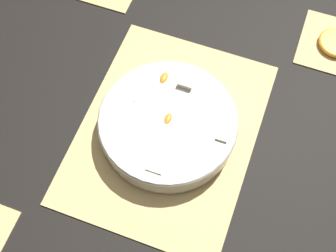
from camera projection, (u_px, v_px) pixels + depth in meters
name	position (u px, v px, depth m)	size (l,w,h in m)	color
ground_plane	(168.00, 132.00, 0.94)	(6.00, 6.00, 0.00)	black
bamboo_mat_center	(168.00, 131.00, 0.94)	(0.45, 0.34, 0.01)	#D6B775
coaster_mat_near_right	(336.00, 45.00, 1.03)	(0.16, 0.16, 0.01)	#D6B775
fruit_salad_bowl	(168.00, 124.00, 0.91)	(0.27, 0.27, 0.06)	silver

